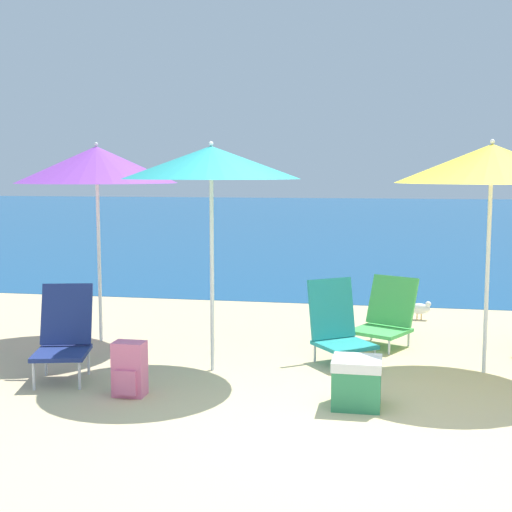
% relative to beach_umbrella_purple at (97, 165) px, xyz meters
% --- Properties ---
extents(ground_plane, '(60.00, 60.00, 0.00)m').
position_rel_beach_umbrella_purple_xyz_m(ground_plane, '(2.66, -2.12, -1.86)').
color(ground_plane, '#D1BA89').
extents(sea_water, '(60.00, 40.00, 0.01)m').
position_rel_beach_umbrella_purple_xyz_m(sea_water, '(2.66, 22.55, -1.85)').
color(sea_water, navy).
rests_on(sea_water, ground).
extents(beach_umbrella_purple, '(1.67, 1.67, 2.09)m').
position_rel_beach_umbrella_purple_xyz_m(beach_umbrella_purple, '(0.00, 0.00, 0.00)').
color(beach_umbrella_purple, white).
rests_on(beach_umbrella_purple, ground).
extents(beach_umbrella_yellow, '(1.66, 1.66, 2.07)m').
position_rel_beach_umbrella_purple_xyz_m(beach_umbrella_yellow, '(3.85, -0.49, -0.00)').
color(beach_umbrella_yellow, white).
rests_on(beach_umbrella_yellow, ground).
extents(beach_umbrella_teal, '(1.58, 1.58, 2.05)m').
position_rel_beach_umbrella_purple_xyz_m(beach_umbrella_teal, '(1.45, -0.87, 0.01)').
color(beach_umbrella_teal, white).
rests_on(beach_umbrella_teal, ground).
extents(beach_chair_navy, '(0.57, 0.70, 0.80)m').
position_rel_beach_umbrella_purple_xyz_m(beach_chair_navy, '(0.25, -1.36, -1.46)').
color(beach_chair_navy, silver).
rests_on(beach_chair_navy, ground).
extents(beach_chair_green, '(0.73, 0.78, 0.70)m').
position_rel_beach_umbrella_purple_xyz_m(beach_chair_green, '(2.98, 0.39, -1.55)').
color(beach_chair_green, silver).
rests_on(beach_chair_green, ground).
extents(beach_chair_teal, '(0.70, 0.71, 0.78)m').
position_rel_beach_umbrella_purple_xyz_m(beach_chair_teal, '(2.53, -0.36, -1.51)').
color(beach_chair_teal, silver).
rests_on(beach_chair_teal, ground).
extents(backpack_pink, '(0.25, 0.20, 0.44)m').
position_rel_beach_umbrella_purple_xyz_m(backpack_pink, '(0.98, -1.72, -1.64)').
color(backpack_pink, pink).
rests_on(backpack_pink, ground).
extents(cooler_box, '(0.37, 0.36, 0.38)m').
position_rel_beach_umbrella_purple_xyz_m(cooler_box, '(2.78, -1.65, -1.67)').
color(cooler_box, '#338C59').
rests_on(cooler_box, ground).
extents(seagull, '(0.27, 0.11, 0.23)m').
position_rel_beach_umbrella_purple_xyz_m(seagull, '(3.37, 1.76, -1.72)').
color(seagull, gold).
rests_on(seagull, ground).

